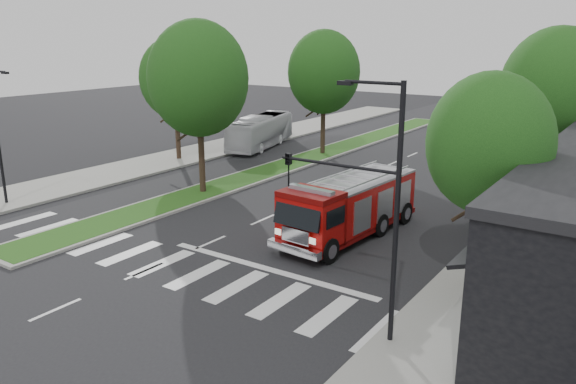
% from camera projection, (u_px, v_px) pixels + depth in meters
% --- Properties ---
extents(ground, '(140.00, 140.00, 0.00)m').
position_uv_depth(ground, '(211.00, 242.00, 25.81)').
color(ground, black).
rests_on(ground, ground).
extents(sidewalk_right, '(5.00, 80.00, 0.15)m').
position_uv_depth(sidewalk_right, '(546.00, 232.00, 26.96)').
color(sidewalk_right, gray).
rests_on(sidewalk_right, ground).
extents(sidewalk_left, '(5.00, 80.00, 0.15)m').
position_uv_depth(sidewalk_left, '(155.00, 163.00, 41.62)').
color(sidewalk_left, gray).
rests_on(sidewalk_left, ground).
extents(median, '(3.00, 50.00, 0.15)m').
position_uv_depth(median, '(309.00, 158.00, 43.37)').
color(median, gray).
rests_on(median, ground).
extents(bus_shelter, '(3.20, 1.60, 2.61)m').
position_uv_depth(bus_shelter, '(513.00, 197.00, 25.66)').
color(bus_shelter, black).
rests_on(bus_shelter, ground).
extents(tree_right_near, '(4.40, 4.40, 8.05)m').
position_uv_depth(tree_right_near, '(489.00, 144.00, 19.68)').
color(tree_right_near, black).
rests_on(tree_right_near, ground).
extents(tree_right_mid, '(5.60, 5.60, 9.72)m').
position_uv_depth(tree_right_mid, '(556.00, 90.00, 28.96)').
color(tree_right_mid, black).
rests_on(tree_right_mid, ground).
extents(tree_median_near, '(5.80, 5.80, 10.16)m').
position_uv_depth(tree_median_near, '(198.00, 79.00, 32.02)').
color(tree_median_near, black).
rests_on(tree_median_near, ground).
extents(tree_median_far, '(5.60, 5.60, 9.72)m').
position_uv_depth(tree_median_far, '(324.00, 72.00, 43.25)').
color(tree_median_far, black).
rests_on(tree_median_far, ground).
extents(tree_left_mid, '(5.20, 5.20, 9.16)m').
position_uv_depth(tree_left_mid, '(175.00, 78.00, 41.31)').
color(tree_left_mid, black).
rests_on(tree_left_mid, ground).
extents(streetlight_right_near, '(4.08, 0.22, 8.00)m').
position_uv_depth(streetlight_right_near, '(370.00, 194.00, 16.55)').
color(streetlight_right_near, black).
rests_on(streetlight_right_near, ground).
extents(streetlight_right_far, '(2.11, 0.20, 8.00)m').
position_uv_depth(streetlight_right_far, '(549.00, 114.00, 34.90)').
color(streetlight_right_far, black).
rests_on(streetlight_right_far, ground).
extents(fire_engine, '(3.29, 8.87, 3.01)m').
position_uv_depth(fire_engine, '(350.00, 207.00, 26.28)').
color(fire_engine, '#630605').
rests_on(fire_engine, ground).
extents(city_bus, '(4.72, 10.05, 2.73)m').
position_uv_depth(city_bus, '(261.00, 131.00, 47.69)').
color(city_bus, silver).
rests_on(city_bus, ground).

